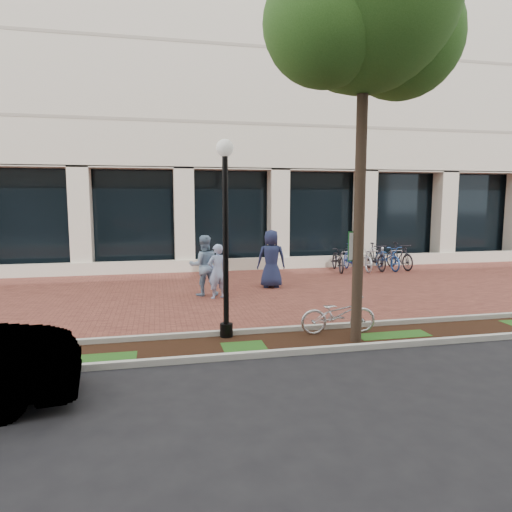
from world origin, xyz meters
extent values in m
plane|color=black|center=(0.00, 0.00, 0.00)|extent=(120.00, 120.00, 0.00)
cube|color=brown|center=(0.00, 0.00, 0.01)|extent=(40.00, 9.00, 0.01)
cube|color=black|center=(0.00, -5.25, 0.01)|extent=(40.00, 1.50, 0.01)
cube|color=#B7B8AE|center=(0.00, -4.50, 0.06)|extent=(40.00, 0.12, 0.12)
cube|color=#B7B8AE|center=(0.00, -6.00, 0.06)|extent=(40.00, 0.12, 0.12)
cube|color=beige|center=(0.00, 10.50, 10.10)|extent=(40.00, 12.00, 11.80)
cube|color=black|center=(0.00, 5.60, 2.10)|extent=(40.00, 0.15, 4.20)
cube|color=beige|center=(0.00, 4.50, 0.25)|extent=(40.00, 0.25, 0.50)
cube|color=beige|center=(0.00, 4.90, 2.10)|extent=(0.80, 0.80, 4.20)
cube|color=#123415|center=(0.86, -5.43, 1.22)|extent=(0.05, 0.05, 2.44)
cube|color=#196727|center=(0.86, -5.46, 2.00)|extent=(0.34, 0.02, 0.62)
cube|color=silver|center=(0.86, -5.47, 2.00)|extent=(0.30, 0.01, 0.56)
cylinder|color=black|center=(-1.69, -4.60, 0.15)|extent=(0.28, 0.28, 0.30)
cylinder|color=black|center=(-1.69, -4.60, 1.93)|extent=(0.12, 0.12, 3.85)
sphere|color=silver|center=(-1.69, -4.60, 4.00)|extent=(0.36, 0.36, 0.36)
cylinder|color=#433326|center=(0.90, -5.50, 2.49)|extent=(0.22, 0.22, 4.99)
sphere|color=#245119|center=(1.88, -5.15, 6.23)|extent=(2.49, 2.49, 2.49)
sphere|color=#245119|center=(0.01, -5.77, 6.14)|extent=(2.31, 2.31, 2.31)
imported|color=silver|center=(0.76, -4.88, 0.44)|extent=(1.72, 0.70, 0.88)
imported|color=#96B1E1|center=(-1.38, -0.74, 0.82)|extent=(0.69, 0.56, 1.64)
imported|color=#82A4C2|center=(-1.72, -0.20, 0.93)|extent=(0.94, 0.75, 1.86)
imported|color=#1E264B|center=(0.61, 0.57, 0.97)|extent=(1.03, 0.74, 1.95)
cylinder|color=silver|center=(6.45, 4.00, 0.39)|extent=(0.11, 0.11, 0.78)
sphere|color=silver|center=(6.45, 4.00, 0.83)|extent=(0.12, 0.12, 0.12)
imported|color=black|center=(4.13, 3.32, 0.51)|extent=(0.99, 2.03, 1.02)
imported|color=#203696|center=(4.68, 3.32, 0.57)|extent=(0.74, 1.93, 1.13)
imported|color=silver|center=(5.23, 3.32, 0.51)|extent=(0.80, 1.98, 1.02)
imported|color=black|center=(5.78, 3.32, 0.57)|extent=(0.55, 1.89, 1.13)
imported|color=#204693|center=(6.33, 3.32, 0.51)|extent=(0.76, 1.97, 1.02)
imported|color=black|center=(6.88, 3.32, 0.57)|extent=(0.71, 1.92, 1.13)
cylinder|color=silver|center=(5.51, 3.32, 0.40)|extent=(0.04, 0.04, 0.80)
camera|label=1|loc=(-3.09, -14.06, 2.96)|focal=32.00mm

